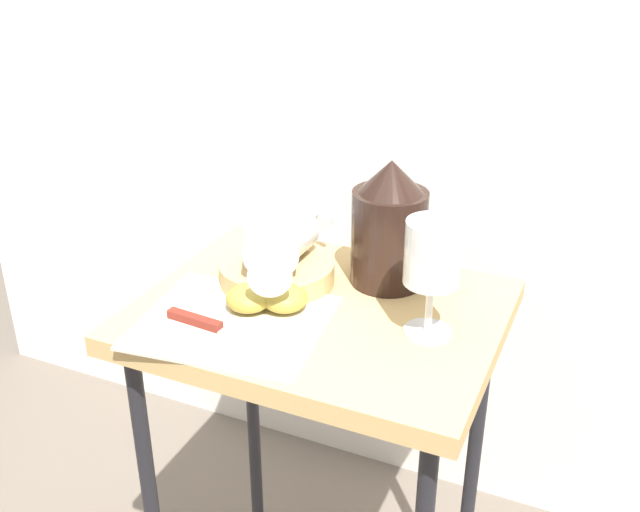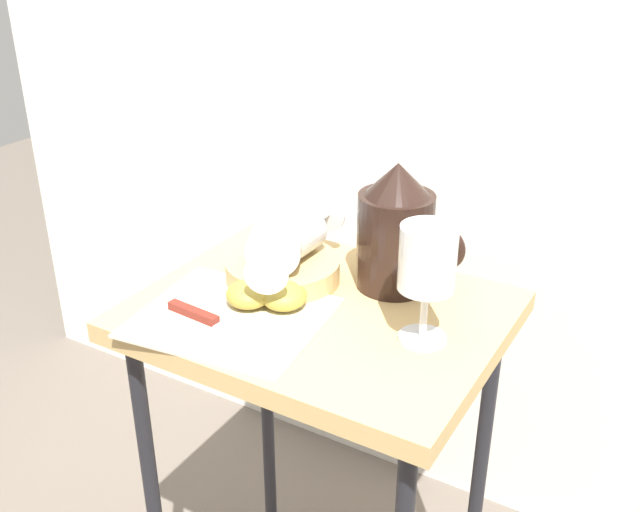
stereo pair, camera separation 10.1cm
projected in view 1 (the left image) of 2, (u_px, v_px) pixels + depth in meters
name	position (u px, v px, depth m)	size (l,w,h in m)	color
curtain_drape	(434.00, 37.00, 1.34)	(2.40, 0.03, 2.00)	silver
table	(320.00, 358.00, 1.09)	(0.51, 0.40, 0.70)	tan
linen_napkin	(234.00, 322.00, 1.01)	(0.25, 0.22, 0.00)	beige
basket_tray	(277.00, 272.00, 1.11)	(0.17, 0.17, 0.04)	tan
pitcher	(390.00, 234.00, 1.09)	(0.16, 0.11, 0.19)	black
wine_glass_upright	(433.00, 259.00, 0.94)	(0.07, 0.07, 0.16)	silver
wine_glass_tipped_near	(288.00, 235.00, 1.10)	(0.07, 0.14, 0.07)	silver
wine_glass_tipped_far	(271.00, 245.00, 1.06)	(0.13, 0.16, 0.08)	silver
apple_half_left	(249.00, 298.00, 1.03)	(0.06, 0.06, 0.04)	#B29938
apple_half_right	(285.00, 298.00, 1.03)	(0.06, 0.06, 0.04)	#B29938
knife	(214.00, 327.00, 0.98)	(0.21, 0.03, 0.01)	silver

